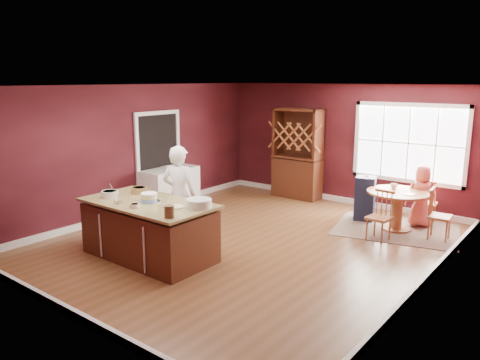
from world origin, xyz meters
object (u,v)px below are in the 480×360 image
object	(u,v)px
kitchen_island	(149,231)
chair_south	(379,216)
washer	(159,192)
dryer	(181,186)
dining_table	(398,202)
toddler	(368,180)
layer_cake	(149,198)
hutch	(298,154)
chair_north	(426,201)
chair_east	(440,214)
baker	(180,195)
seated_woman	(421,196)
high_chair	(365,197)

from	to	relation	value
kitchen_island	chair_south	world-z (taller)	kitchen_island
washer	dryer	bearing A→B (deg)	90.00
dining_table	toddler	distance (m)	0.87
dining_table	washer	size ratio (longest dim) A/B	1.28
layer_cake	hutch	distance (m)	4.79
chair_north	hutch	size ratio (longest dim) A/B	0.43
kitchen_island	chair_south	size ratio (longest dim) A/B	2.41
chair_east	chair_south	xyz separation A→B (m)	(-0.83, -0.73, -0.01)
baker	chair_north	bearing A→B (deg)	-144.38
seated_woman	toddler	xyz separation A→B (m)	(-1.02, -0.16, 0.21)
dining_table	dryer	bearing A→B (deg)	-163.39
seated_woman	layer_cake	bearing A→B (deg)	29.73
layer_cake	high_chair	xyz separation A→B (m)	(1.85, 4.04, -0.52)
washer	toddler	bearing A→B (deg)	32.16
washer	dryer	world-z (taller)	dryer
baker	hutch	bearing A→B (deg)	-104.39
layer_cake	chair_south	size ratio (longest dim) A/B	0.39
chair_south	washer	distance (m)	4.54
dining_table	chair_east	bearing A→B (deg)	-4.79
toddler	washer	xyz separation A→B (m)	(-3.67, -2.31, -0.36)
chair_south	seated_woman	bearing A→B (deg)	81.91
dining_table	chair_south	bearing A→B (deg)	-93.07
chair_east	hutch	size ratio (longest dim) A/B	0.43
kitchen_island	chair_south	bearing A→B (deg)	49.49
hutch	chair_east	bearing A→B (deg)	-16.25
washer	dining_table	bearing A→B (deg)	23.89
toddler	seated_woman	bearing A→B (deg)	8.73
chair_north	toddler	size ratio (longest dim) A/B	3.51
dryer	dining_table	bearing A→B (deg)	16.61
high_chair	kitchen_island	bearing A→B (deg)	-130.99
kitchen_island	hutch	world-z (taller)	hutch
kitchen_island	hutch	distance (m)	4.84
layer_cake	chair_south	distance (m)	3.99
baker	toddler	xyz separation A→B (m)	(1.94, 3.41, -0.05)
chair_north	toddler	xyz separation A→B (m)	(-1.06, -0.37, 0.35)
layer_cake	baker	bearing A→B (deg)	97.01
baker	seated_woman	world-z (taller)	baker
kitchen_island	baker	distance (m)	0.87
baker	chair_north	size ratio (longest dim) A/B	1.89
dining_table	seated_woman	bearing A→B (deg)	61.75
seated_woman	toddler	distance (m)	1.05
dining_table	hutch	distance (m)	3.01
baker	chair_east	world-z (taller)	baker
dining_table	dryer	xyz separation A→B (m)	(-4.42, -1.32, -0.08)
hutch	dryer	size ratio (longest dim) A/B	2.34
high_chair	chair_east	bearing A→B (deg)	-26.95
chair_south	chair_north	xyz separation A→B (m)	(0.35, 1.51, 0.00)
kitchen_island	dining_table	bearing A→B (deg)	55.47
seated_woman	high_chair	distance (m)	1.07
toddler	layer_cake	bearing A→B (deg)	-113.97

